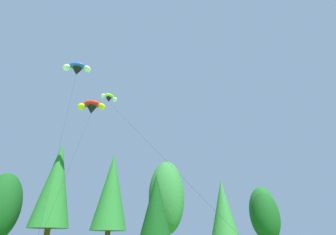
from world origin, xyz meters
The scene contains 11 objects.
treeline_tree_e centered at (-9.25, 44.04, 6.13)m, with size 4.54×4.54×10.13m.
treeline_tree_f centered at (-3.67, 41.89, 8.92)m, with size 4.73×4.73×14.24m.
treeline_tree_g centered at (3.35, 41.27, 8.49)m, with size 4.58×4.58×13.55m.
treeline_tree_h centered at (9.24, 39.91, 6.90)m, with size 4.02×4.02×11.02m.
treeline_tree_i centered at (13.32, 45.38, 8.82)m, with size 5.73×5.73×14.57m.
treeline_tree_j centered at (22.50, 43.07, 7.47)m, with size 4.22×4.22×11.93m.
treeline_tree_k centered at (28.69, 40.21, 5.95)m, with size 4.45×4.45×9.83m.
treeline_tree_l centered at (31.48, 43.52, 6.92)m, with size 4.89×4.89×11.44m.
parafoil_kite_high_blue_white centered at (-3.80, 35.03, 22.01)m, with size 3.68×12.02×21.22m.
parafoil_kite_mid_lime_white centered at (0.48, 34.59, 18.56)m, with size 5.73×19.43×18.01m.
parafoil_kite_far_red_yellow centered at (-0.98, 38.53, 18.81)m, with size 5.78×15.77×18.22m.
Camera 1 is at (-5.12, 4.88, 2.19)m, focal length 28.68 mm.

